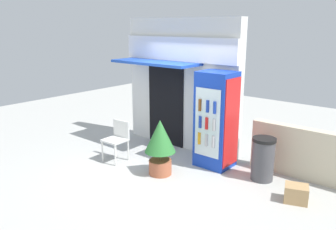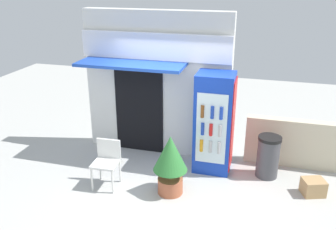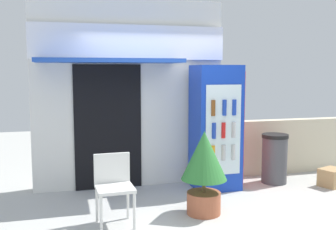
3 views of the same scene
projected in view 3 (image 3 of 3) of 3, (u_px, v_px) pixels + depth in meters
The scene contains 8 objects.
ground at pixel (183, 214), 5.21m from camera, with size 16.00×16.00×0.00m, color #B2B2AD.
storefront_building at pixel (128, 91), 6.36m from camera, with size 3.09×1.06×3.03m.
drink_cooler at pixel (216, 127), 6.28m from camera, with size 0.73×0.68×1.98m.
plastic_chair at pixel (114, 183), 4.82m from camera, with size 0.47×0.46×0.87m.
potted_plant_near_shop at pixel (204, 165), 5.14m from camera, with size 0.61×0.61×1.11m.
trash_bin at pixel (274, 158), 6.61m from camera, with size 0.44×0.44×0.83m.
stone_boundary_wall at pixel (295, 145), 7.35m from camera, with size 2.49×0.22×1.00m, color beige.
cardboard_box at pixel (332, 177), 6.43m from camera, with size 0.38×0.31×0.29m, color tan.
Camera 3 is at (-1.49, -4.81, 1.90)m, focal length 41.76 mm.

